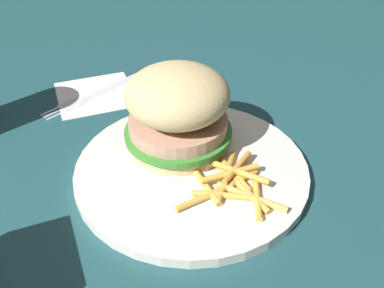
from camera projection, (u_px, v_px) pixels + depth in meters
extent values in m
plane|color=#1E474C|center=(183.00, 158.00, 0.51)|extent=(1.60, 1.60, 0.00)
cylinder|color=silver|center=(192.00, 169.00, 0.48)|extent=(0.26, 0.26, 0.01)
cylinder|color=tan|center=(177.00, 140.00, 0.50)|extent=(0.12, 0.12, 0.01)
cylinder|color=#387F2D|center=(176.00, 132.00, 0.50)|extent=(0.13, 0.13, 0.01)
cylinder|color=tan|center=(176.00, 124.00, 0.49)|extent=(0.12, 0.12, 0.02)
ellipsoid|color=tan|center=(175.00, 95.00, 0.47)|extent=(0.12, 0.12, 0.06)
cylinder|color=gold|center=(243.00, 188.00, 0.44)|extent=(0.08, 0.02, 0.01)
cylinder|color=gold|center=(222.00, 195.00, 0.43)|extent=(0.04, 0.06, 0.01)
cylinder|color=gold|center=(234.00, 183.00, 0.45)|extent=(0.02, 0.06, 0.01)
cylinder|color=gold|center=(234.00, 173.00, 0.46)|extent=(0.07, 0.01, 0.01)
cylinder|color=gold|center=(257.00, 199.00, 0.43)|extent=(0.05, 0.03, 0.01)
cylinder|color=gold|center=(210.00, 185.00, 0.45)|extent=(0.06, 0.01, 0.01)
cylinder|color=gold|center=(226.00, 176.00, 0.46)|extent=(0.07, 0.05, 0.01)
cylinder|color=gold|center=(205.00, 197.00, 0.43)|extent=(0.02, 0.07, 0.01)
cylinder|color=#E5B251|center=(252.00, 197.00, 0.43)|extent=(0.06, 0.05, 0.01)
cylinder|color=gold|center=(237.00, 167.00, 0.46)|extent=(0.04, 0.05, 0.01)
cylinder|color=gold|center=(230.00, 173.00, 0.45)|extent=(0.01, 0.07, 0.01)
cylinder|color=gold|center=(239.00, 172.00, 0.45)|extent=(0.06, 0.05, 0.01)
cube|color=white|center=(96.00, 94.00, 0.63)|extent=(0.11, 0.11, 0.00)
cube|color=silver|center=(112.00, 85.00, 0.64)|extent=(0.06, 0.11, 0.00)
cube|color=silver|center=(72.00, 103.00, 0.60)|extent=(0.04, 0.04, 0.00)
cylinder|color=silver|center=(49.00, 109.00, 0.59)|extent=(0.01, 0.03, 0.00)
cylinder|color=silver|center=(52.00, 112.00, 0.58)|extent=(0.01, 0.03, 0.00)
cylinder|color=silver|center=(55.00, 114.00, 0.58)|extent=(0.01, 0.03, 0.00)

